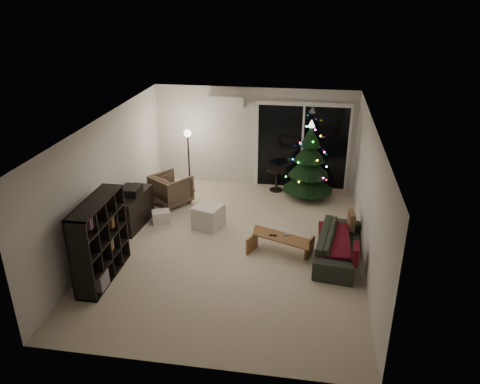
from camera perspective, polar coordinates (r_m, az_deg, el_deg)
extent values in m
plane|color=beige|center=(9.36, -0.90, -6.58)|extent=(6.50, 6.50, 0.00)
plane|color=white|center=(8.37, -1.01, 8.31)|extent=(6.50, 6.50, 0.00)
cube|color=silver|center=(11.81, 1.78, 6.69)|extent=(5.00, 0.02, 2.50)
cube|color=silver|center=(6.02, -6.38, -11.86)|extent=(5.00, 0.02, 2.50)
cube|color=silver|center=(9.52, -15.95, 1.37)|extent=(0.02, 6.50, 2.50)
cube|color=silver|center=(8.75, 15.40, -0.60)|extent=(0.02, 6.50, 2.50)
cube|color=black|center=(11.77, 7.58, 5.40)|extent=(2.20, 0.02, 2.10)
cube|color=white|center=(11.56, -1.75, 10.93)|extent=(0.90, 0.22, 0.28)
cube|color=#3F3833|center=(12.64, 7.40, 1.41)|extent=(2.60, 1.00, 0.10)
cube|color=white|center=(12.82, 7.60, 4.36)|extent=(2.20, 0.06, 1.00)
cube|color=black|center=(10.22, -12.91, -2.11)|extent=(0.54, 1.21, 0.74)
cube|color=black|center=(10.04, -13.15, 0.19)|extent=(0.37, 0.44, 0.16)
imported|color=brown|center=(11.08, -8.39, 0.34)|extent=(1.09, 1.10, 0.72)
cube|color=beige|center=(9.98, -3.87, -2.99)|extent=(0.69, 0.69, 0.49)
cube|color=white|center=(10.33, -9.59, -2.99)|extent=(0.45, 0.41, 0.27)
cube|color=white|center=(10.01, -3.56, -3.66)|extent=(0.37, 0.28, 0.25)
cylinder|color=black|center=(11.74, 4.46, 1.48)|extent=(0.50, 0.50, 0.56)
cylinder|color=black|center=(11.53, -6.24, 3.59)|extent=(0.25, 0.25, 1.54)
imported|color=#323A2E|center=(9.04, 11.95, -6.38)|extent=(0.97, 1.92, 0.54)
cube|color=#5F0B18|center=(8.98, 11.38, -5.68)|extent=(0.58, 1.33, 0.04)
cube|color=brown|center=(9.53, 13.43, -3.37)|extent=(0.14, 0.36, 0.35)
cube|color=#5F0B18|center=(8.40, 13.94, -7.41)|extent=(0.13, 0.36, 0.35)
cube|color=black|center=(8.98, 4.05, -5.30)|extent=(0.15, 0.04, 0.02)
cube|color=slate|center=(9.01, 5.67, -5.25)|extent=(0.14, 0.08, 0.02)
cone|color=#153717|center=(11.17, 8.44, 3.88)|extent=(1.34, 1.34, 1.94)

